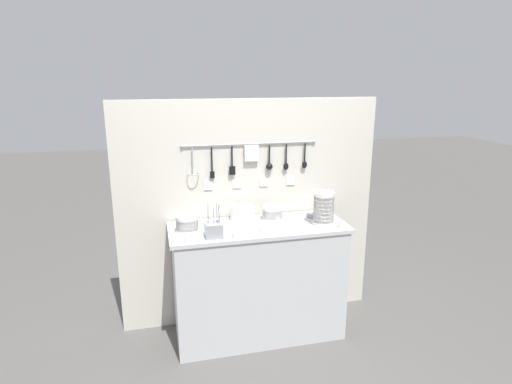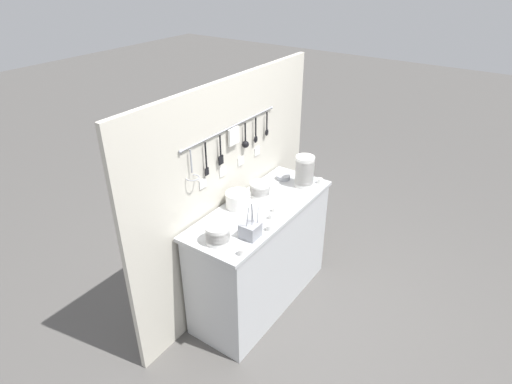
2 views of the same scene
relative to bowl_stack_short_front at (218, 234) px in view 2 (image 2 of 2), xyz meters
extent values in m
plane|color=#514F4C|center=(0.55, 0.01, -1.01)|extent=(20.00, 20.00, 0.00)
cube|color=#B7BABC|center=(0.55, 0.01, -0.08)|extent=(1.39, 0.54, 0.03)
cube|color=#B7BABC|center=(0.55, 0.01, -0.55)|extent=(1.33, 0.52, 0.92)
cube|color=beige|center=(0.55, 0.32, -0.06)|extent=(2.19, 0.04, 1.90)
cylinder|color=#93969E|center=(0.55, 0.28, 0.53)|extent=(1.09, 0.01, 0.01)
sphere|color=#93969E|center=(0.00, 0.28, 0.53)|extent=(0.02, 0.02, 0.02)
sphere|color=#93969E|center=(1.09, 0.28, 0.53)|extent=(0.02, 0.02, 0.02)
cylinder|color=#93969E|center=(0.08, 0.27, 0.44)|extent=(0.01, 0.01, 0.17)
torus|color=#93969E|center=(0.08, 0.27, 0.31)|extent=(0.10, 0.10, 0.01)
cylinder|color=#93969E|center=(0.08, 0.28, 0.53)|extent=(0.01, 0.01, 0.02)
cylinder|color=black|center=(0.23, 0.27, 0.42)|extent=(0.01, 0.01, 0.20)
cube|color=black|center=(0.23, 0.27, 0.30)|extent=(0.04, 0.01, 0.06)
cylinder|color=#93969E|center=(0.23, 0.28, 0.53)|extent=(0.01, 0.01, 0.02)
cylinder|color=black|center=(0.40, 0.27, 0.44)|extent=(0.01, 0.01, 0.17)
cube|color=black|center=(0.40, 0.27, 0.33)|extent=(0.05, 0.01, 0.07)
cylinder|color=#93969E|center=(0.40, 0.28, 0.53)|extent=(0.01, 0.01, 0.02)
cube|color=silver|center=(0.56, 0.27, 0.46)|extent=(0.12, 0.02, 0.13)
cylinder|color=#93969E|center=(0.56, 0.28, 0.53)|extent=(0.01, 0.01, 0.02)
cylinder|color=black|center=(0.70, 0.27, 0.44)|extent=(0.01, 0.01, 0.16)
sphere|color=black|center=(0.70, 0.27, 0.34)|extent=(0.06, 0.06, 0.06)
cylinder|color=#93969E|center=(0.70, 0.28, 0.53)|extent=(0.01, 0.01, 0.02)
cylinder|color=black|center=(0.85, 0.27, 0.44)|extent=(0.01, 0.01, 0.16)
ellipsoid|color=black|center=(0.85, 0.27, 0.34)|extent=(0.04, 0.02, 0.06)
cylinder|color=#93969E|center=(0.85, 0.28, 0.53)|extent=(0.01, 0.01, 0.02)
cylinder|color=black|center=(1.01, 0.27, 0.45)|extent=(0.01, 0.01, 0.15)
ellipsoid|color=black|center=(1.01, 0.27, 0.34)|extent=(0.04, 0.02, 0.06)
cylinder|color=#93969E|center=(1.01, 0.28, 0.53)|extent=(0.01, 0.01, 0.02)
cube|color=white|center=(0.20, 0.29, 0.21)|extent=(0.07, 0.01, 0.07)
cube|color=white|center=(0.43, 0.29, 0.21)|extent=(0.07, 0.01, 0.07)
cube|color=white|center=(0.66, 0.29, 0.21)|extent=(0.07, 0.01, 0.07)
cube|color=white|center=(0.89, 0.29, 0.21)|extent=(0.07, 0.01, 0.07)
cylinder|color=white|center=(0.00, 0.00, -0.04)|extent=(0.17, 0.17, 0.05)
cylinder|color=white|center=(0.00, 0.00, -0.01)|extent=(0.17, 0.17, 0.05)
cylinder|color=white|center=(0.00, 0.00, 0.01)|extent=(0.17, 0.17, 0.05)
cylinder|color=white|center=(0.00, 0.00, 0.04)|extent=(0.17, 0.17, 0.05)
cylinder|color=white|center=(1.05, -0.09, -0.04)|extent=(0.16, 0.16, 0.05)
cylinder|color=white|center=(1.05, -0.09, -0.01)|extent=(0.16, 0.16, 0.05)
cylinder|color=white|center=(1.05, -0.09, 0.02)|extent=(0.16, 0.16, 0.05)
cylinder|color=white|center=(1.05, -0.09, 0.05)|extent=(0.16, 0.16, 0.05)
cylinder|color=white|center=(1.05, -0.09, 0.08)|extent=(0.16, 0.16, 0.05)
cylinder|color=white|center=(1.05, -0.09, 0.11)|extent=(0.16, 0.16, 0.05)
cylinder|color=white|center=(1.05, -0.09, 0.14)|extent=(0.16, 0.16, 0.05)
cylinder|color=white|center=(1.05, -0.09, 0.17)|extent=(0.16, 0.16, 0.05)
cylinder|color=white|center=(0.70, 0.13, -0.04)|extent=(0.16, 0.16, 0.04)
cylinder|color=white|center=(0.70, 0.13, -0.02)|extent=(0.16, 0.16, 0.04)
cylinder|color=white|center=(0.70, 0.13, 0.00)|extent=(0.16, 0.16, 0.04)
cylinder|color=white|center=(0.70, 0.13, 0.02)|extent=(0.16, 0.16, 0.04)
cylinder|color=white|center=(0.45, 0.17, -0.06)|extent=(0.19, 0.19, 0.01)
cylinder|color=white|center=(0.45, 0.17, -0.05)|extent=(0.19, 0.19, 0.01)
cylinder|color=white|center=(0.45, 0.17, -0.04)|extent=(0.19, 0.19, 0.01)
cylinder|color=white|center=(0.45, 0.17, -0.03)|extent=(0.19, 0.19, 0.01)
cylinder|color=white|center=(0.45, 0.17, -0.02)|extent=(0.19, 0.19, 0.01)
cylinder|color=white|center=(0.45, 0.17, -0.01)|extent=(0.19, 0.19, 0.01)
cylinder|color=white|center=(0.45, 0.17, -0.01)|extent=(0.19, 0.19, 0.01)
cylinder|color=white|center=(0.45, 0.17, 0.00)|extent=(0.19, 0.19, 0.01)
cylinder|color=white|center=(0.45, 0.17, 0.01)|extent=(0.19, 0.19, 0.01)
cylinder|color=white|center=(0.45, 0.17, 0.02)|extent=(0.19, 0.19, 0.01)
cylinder|color=white|center=(0.45, 0.17, 0.03)|extent=(0.19, 0.19, 0.01)
cylinder|color=white|center=(0.45, 0.17, 0.04)|extent=(0.19, 0.19, 0.01)
cylinder|color=white|center=(0.45, 0.17, 0.05)|extent=(0.19, 0.19, 0.01)
cylinder|color=#93969E|center=(1.05, 0.12, -0.05)|extent=(0.12, 0.12, 0.04)
cube|color=#93969E|center=(0.18, -0.15, -0.01)|extent=(0.12, 0.12, 0.11)
cylinder|color=#93969E|center=(0.20, -0.14, 0.09)|extent=(0.01, 0.01, 0.20)
cylinder|color=#93969E|center=(0.18, -0.16, 0.07)|extent=(0.01, 0.02, 0.17)
cylinder|color=#93969E|center=(0.22, -0.18, 0.08)|extent=(0.02, 0.02, 0.19)
cylinder|color=#93969E|center=(0.22, -0.14, 0.08)|extent=(0.02, 0.03, 0.19)
cylinder|color=#93969E|center=(0.14, -0.15, 0.09)|extent=(0.01, 0.03, 0.21)
cylinder|color=white|center=(-0.02, -0.21, -0.04)|extent=(0.04, 0.04, 0.04)
cylinder|color=white|center=(1.16, -0.18, -0.04)|extent=(0.04, 0.04, 0.04)
cylinder|color=white|center=(0.55, -0.11, -0.04)|extent=(0.04, 0.04, 0.04)
cylinder|color=white|center=(0.32, -0.21, -0.04)|extent=(0.04, 0.04, 0.04)
cylinder|color=white|center=(0.45, -0.14, -0.04)|extent=(0.04, 0.04, 0.04)
camera|label=1|loc=(-0.21, -3.03, 1.06)|focal=30.00mm
camera|label=2|loc=(-1.81, -1.57, 1.67)|focal=30.00mm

